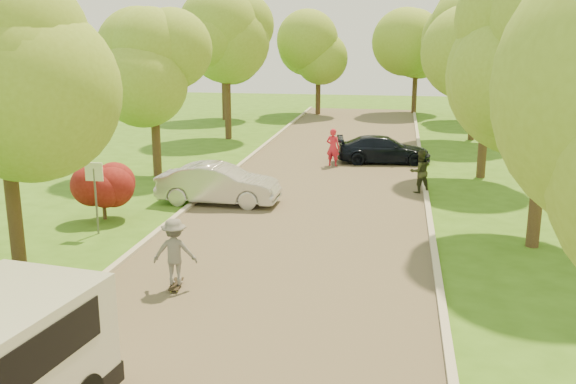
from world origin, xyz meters
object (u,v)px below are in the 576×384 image
Objects in this scene: skateboarder at (175,252)px; silver_sedan at (219,184)px; street_sign at (95,183)px; person_striped at (333,147)px; dark_sedan at (383,149)px; longboard at (176,284)px; person_olive at (420,172)px.

silver_sedan is at bearing -90.79° from skateboarder.
silver_sedan is at bearing 57.22° from street_sign.
dark_sedan is at bearing -136.06° from person_striped.
silver_sedan is (2.60, 4.04, -0.86)m from street_sign.
longboard is at bearing 97.98° from person_striped.
street_sign is 5.24m from skateboarder.
silver_sedan is 7.93m from person_striped.
street_sign reaches higher than longboard.
dark_sedan is (5.50, 8.40, -0.08)m from silver_sedan.
person_olive is at bearing 146.31° from person_striped.
person_olive is (5.87, 10.47, -0.09)m from skateboarder.
skateboarder is (-4.37, -16.06, 0.28)m from dark_sedan.
person_striped reaches higher than skateboarder.
skateboarder reaches higher than longboard.
skateboarder reaches higher than silver_sedan.
dark_sedan is 5.79m from person_olive.
silver_sedan is 5.07× the size of longboard.
dark_sedan is 2.51× the size of person_striped.
person_olive reaches higher than longboard.
person_striped is (2.14, 14.89, -0.05)m from skateboarder.
skateboarder is at bearing 157.42° from dark_sedan.
longboard is at bearing -44.21° from street_sign.
street_sign is at bearing 78.62° from person_striped.
skateboarder is at bearing -170.66° from silver_sedan.
street_sign reaches higher than person_olive.
skateboarder is 0.93× the size of person_striped.
street_sign is 4.88m from silver_sedan.
street_sign is 0.51× the size of dark_sedan.
person_olive is at bearing -128.47° from longboard.
silver_sedan reaches higher than dark_sedan.
dark_sedan is 5.10× the size of longboard.
longboard is 15.06m from person_striped.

